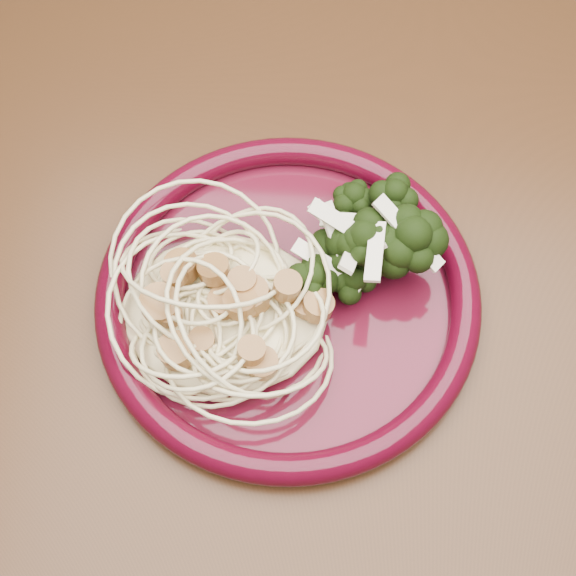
# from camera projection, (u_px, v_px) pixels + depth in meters

# --- Properties ---
(dining_table) EXTENTS (1.20, 0.80, 0.75)m
(dining_table) POSITION_uv_depth(u_px,v_px,m) (391.00, 437.00, 0.60)
(dining_table) COLOR #472814
(dining_table) RESTS_ON ground
(dinner_plate) EXTENTS (0.33, 0.33, 0.02)m
(dinner_plate) POSITION_uv_depth(u_px,v_px,m) (288.00, 295.00, 0.53)
(dinner_plate) COLOR #470B1B
(dinner_plate) RESTS_ON dining_table
(spaghetti_pile) EXTENTS (0.17, 0.16, 0.03)m
(spaghetti_pile) POSITION_uv_depth(u_px,v_px,m) (224.00, 305.00, 0.51)
(spaghetti_pile) COLOR #F8EBB1
(spaghetti_pile) RESTS_ON dinner_plate
(scallop_cluster) EXTENTS (0.16, 0.16, 0.04)m
(scallop_cluster) POSITION_uv_depth(u_px,v_px,m) (220.00, 279.00, 0.48)
(scallop_cluster) COLOR #A87339
(scallop_cluster) RESTS_ON spaghetti_pile
(broccoli_pile) EXTENTS (0.12, 0.15, 0.05)m
(broccoli_pile) POSITION_uv_depth(u_px,v_px,m) (365.00, 261.00, 0.52)
(broccoli_pile) COLOR black
(broccoli_pile) RESTS_ON dinner_plate
(onion_garnish) EXTENTS (0.08, 0.10, 0.05)m
(onion_garnish) POSITION_uv_depth(u_px,v_px,m) (369.00, 238.00, 0.49)
(onion_garnish) COLOR white
(onion_garnish) RESTS_ON broccoli_pile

